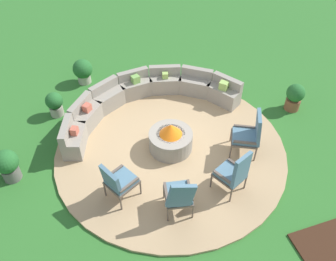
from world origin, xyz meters
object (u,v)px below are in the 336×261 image
at_px(lounge_chair_front_left, 118,181).
at_px(potted_plant_2, 55,103).
at_px(lounge_chair_back_left, 234,173).
at_px(potted_plant_1, 83,71).
at_px(curved_stone_bench, 143,98).
at_px(potted_plant_3, 7,165).
at_px(fire_pit, 171,139).
at_px(potted_plant_0, 295,96).
at_px(lounge_chair_front_right, 179,195).
at_px(lounge_chair_back_right, 250,134).

relative_size(lounge_chair_front_left, potted_plant_2, 1.49).
relative_size(lounge_chair_back_left, potted_plant_1, 1.56).
bearing_deg(curved_stone_bench, potted_plant_3, -157.97).
bearing_deg(curved_stone_bench, lounge_chair_front_left, -115.13).
height_order(fire_pit, lounge_chair_back_left, lounge_chair_back_left).
xyz_separation_m(lounge_chair_front_left, potted_plant_2, (-1.00, 3.21, -0.22)).
distance_m(curved_stone_bench, potted_plant_1, 2.21).
bearing_deg(potted_plant_0, lounge_chair_front_left, -164.19).
relative_size(potted_plant_0, potted_plant_2, 1.12).
bearing_deg(curved_stone_bench, fire_pit, -83.17).
relative_size(fire_pit, potted_plant_3, 1.29).
xyz_separation_m(lounge_chair_front_right, potted_plant_0, (4.04, 2.16, -0.18)).
bearing_deg(potted_plant_1, lounge_chair_front_left, -89.01).
relative_size(lounge_chair_front_right, potted_plant_0, 1.41).
bearing_deg(potted_plant_0, potted_plant_3, -178.96).
bearing_deg(potted_plant_3, lounge_chair_front_right, -32.34).
height_order(curved_stone_bench, potted_plant_0, curved_stone_bench).
xyz_separation_m(potted_plant_2, potted_plant_3, (-1.16, -1.90, 0.07)).
xyz_separation_m(fire_pit, potted_plant_3, (-3.63, 0.29, 0.09)).
height_order(lounge_chair_front_right, lounge_chair_back_left, lounge_chair_back_left).
relative_size(lounge_chair_front_right, potted_plant_2, 1.59).
bearing_deg(lounge_chair_front_right, potted_plant_0, 38.01).
xyz_separation_m(curved_stone_bench, potted_plant_3, (-3.43, -1.39, 0.08)).
bearing_deg(potted_plant_3, potted_plant_0, 1.04).
bearing_deg(potted_plant_1, curved_stone_bench, -52.56).
distance_m(lounge_chair_front_left, potted_plant_0, 5.29).
distance_m(lounge_chair_front_left, potted_plant_1, 4.45).
relative_size(fire_pit, curved_stone_bench, 0.21).
xyz_separation_m(lounge_chair_front_left, potted_plant_0, (5.09, 1.44, -0.17)).
bearing_deg(curved_stone_bench, lounge_chair_front_right, -93.63).
xyz_separation_m(fire_pit, curved_stone_bench, (-0.20, 1.67, 0.01)).
bearing_deg(lounge_chair_back_right, lounge_chair_front_right, 144.02).
bearing_deg(fire_pit, curved_stone_bench, 96.83).
xyz_separation_m(curved_stone_bench, lounge_chair_back_right, (1.87, -2.34, 0.27)).
bearing_deg(lounge_chair_front_left, lounge_chair_front_right, 27.39).
height_order(curved_stone_bench, lounge_chair_back_right, lounge_chair_back_right).
bearing_deg(potted_plant_1, lounge_chair_front_right, -77.73).
height_order(lounge_chair_front_left, potted_plant_3, lounge_chair_front_left).
relative_size(curved_stone_bench, potted_plant_3, 6.04).
xyz_separation_m(lounge_chair_back_left, potted_plant_1, (-2.37, 5.02, -0.23)).
distance_m(lounge_chair_back_right, potted_plant_3, 5.39).
bearing_deg(lounge_chair_front_left, potted_plant_0, 77.76).
bearing_deg(lounge_chair_front_right, potted_plant_2, 127.40).
bearing_deg(lounge_chair_front_right, lounge_chair_back_right, 37.10).
bearing_deg(potted_plant_3, potted_plant_1, 56.41).
distance_m(lounge_chair_front_right, potted_plant_3, 3.80).
relative_size(lounge_chair_front_right, lounge_chair_back_right, 0.95).
bearing_deg(fire_pit, potted_plant_3, 175.46).
distance_m(lounge_chair_front_left, lounge_chair_back_left, 2.36).
distance_m(curved_stone_bench, lounge_chair_back_left, 3.44).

